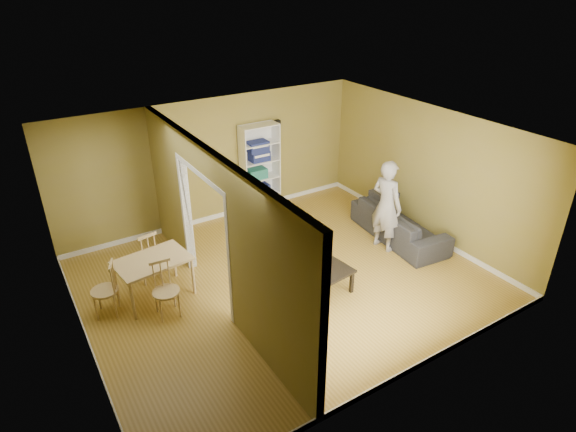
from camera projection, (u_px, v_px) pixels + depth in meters
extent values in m
plane|color=#AF8B3A|center=(284.00, 279.00, 8.37)|extent=(6.50, 6.50, 0.00)
plane|color=white|center=(284.00, 135.00, 7.18)|extent=(6.50, 6.50, 0.00)
plane|color=olive|center=(214.00, 161.00, 9.84)|extent=(6.50, 0.00, 6.50)
plane|color=olive|center=(406.00, 302.00, 5.70)|extent=(6.50, 0.00, 6.50)
plane|color=olive|center=(71.00, 273.00, 6.24)|extent=(0.00, 5.50, 5.50)
plane|color=olive|center=(427.00, 173.00, 9.31)|extent=(0.00, 5.50, 5.50)
cube|color=black|center=(278.00, 122.00, 10.23)|extent=(0.10, 0.10, 0.10)
imported|color=black|center=(400.00, 219.00, 9.48)|extent=(2.30, 1.17, 0.84)
imported|color=slate|center=(387.00, 198.00, 8.88)|extent=(0.83, 0.69, 2.08)
cube|color=white|center=(243.00, 173.00, 10.10)|extent=(0.02, 0.36, 1.97)
cube|color=white|center=(276.00, 166.00, 10.49)|extent=(0.02, 0.36, 1.97)
cube|color=white|center=(256.00, 167.00, 10.42)|extent=(0.83, 0.02, 1.97)
cube|color=white|center=(261.00, 210.00, 10.74)|extent=(0.79, 0.36, 0.02)
cube|color=white|center=(261.00, 194.00, 10.56)|extent=(0.79, 0.36, 0.02)
cube|color=white|center=(260.00, 178.00, 10.38)|extent=(0.79, 0.36, 0.02)
cube|color=white|center=(260.00, 161.00, 10.21)|extent=(0.79, 0.36, 0.02)
cube|color=white|center=(259.00, 144.00, 10.03)|extent=(0.79, 0.36, 0.02)
cube|color=white|center=(259.00, 126.00, 9.85)|extent=(0.79, 0.36, 0.02)
cube|color=navy|center=(259.00, 189.00, 10.50)|extent=(0.42, 0.27, 0.21)
cube|color=teal|center=(257.00, 173.00, 10.29)|extent=(0.41, 0.27, 0.21)
cube|color=navy|center=(259.00, 156.00, 10.15)|extent=(0.41, 0.27, 0.21)
cube|color=navy|center=(258.00, 146.00, 10.03)|extent=(0.43, 0.28, 0.22)
cube|color=black|center=(329.00, 270.00, 7.89)|extent=(0.66, 0.66, 0.04)
cube|color=black|center=(325.00, 294.00, 7.65)|extent=(0.05, 0.05, 0.40)
cube|color=black|center=(352.00, 284.00, 7.91)|extent=(0.05, 0.05, 0.40)
cube|color=black|center=(306.00, 278.00, 8.06)|extent=(0.05, 0.05, 0.40)
cube|color=black|center=(332.00, 268.00, 8.32)|extent=(0.05, 0.05, 0.40)
cube|color=white|center=(320.00, 268.00, 7.88)|extent=(0.16, 0.04, 0.03)
cube|color=#E3D070|center=(152.00, 261.00, 7.63)|extent=(1.13, 0.76, 0.04)
cylinder|color=#E3D070|center=(128.00, 300.00, 7.30)|extent=(0.05, 0.05, 0.67)
cylinder|color=#E3D070|center=(193.00, 279.00, 7.79)|extent=(0.05, 0.05, 0.67)
cylinder|color=#E3D070|center=(117.00, 279.00, 7.79)|extent=(0.05, 0.05, 0.67)
cylinder|color=#E3D070|center=(178.00, 261.00, 8.29)|extent=(0.05, 0.05, 0.67)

